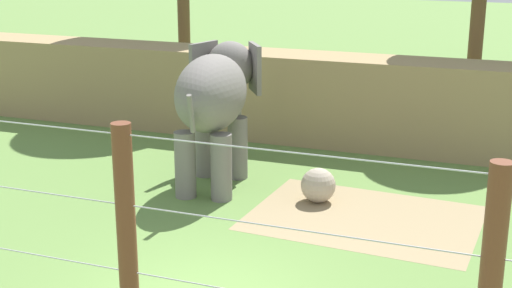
# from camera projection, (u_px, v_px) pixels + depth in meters

# --- Properties ---
(dirt_patch) EXTENTS (5.11, 3.88, 0.01)m
(dirt_patch) POSITION_uv_depth(u_px,v_px,m) (364.00, 218.00, 15.99)
(dirt_patch) COLOR #937F5B
(dirt_patch) RESTS_ON ground
(embankment_wall) EXTENTS (36.00, 1.80, 2.60)m
(embankment_wall) POSITION_uv_depth(u_px,v_px,m) (349.00, 101.00, 21.28)
(embankment_wall) COLOR #997F56
(embankment_wall) RESTS_ON ground
(elephant) EXTENTS (2.14, 4.49, 3.35)m
(elephant) POSITION_uv_depth(u_px,v_px,m) (215.00, 96.00, 17.67)
(elephant) COLOR slate
(elephant) RESTS_ON ground
(enrichment_ball) EXTENTS (0.81, 0.81, 0.81)m
(enrichment_ball) POSITION_uv_depth(u_px,v_px,m) (318.00, 185.00, 16.84)
(enrichment_ball) COLOR tan
(enrichment_ball) RESTS_ON ground
(cable_fence) EXTENTS (10.27, 0.26, 3.71)m
(cable_fence) POSITION_uv_depth(u_px,v_px,m) (128.00, 256.00, 9.75)
(cable_fence) COLOR brown
(cable_fence) RESTS_ON ground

